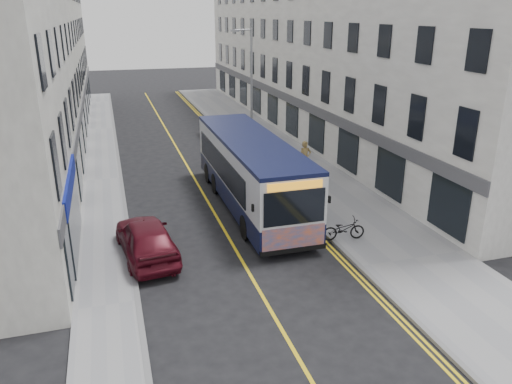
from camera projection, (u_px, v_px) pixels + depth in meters
ground at (247, 269)px, 18.34m from camera, size 140.00×140.00×0.00m
pavement_east at (292, 164)px, 30.81m from camera, size 4.50×64.00×0.12m
pavement_west at (102, 180)px, 27.79m from camera, size 2.00×64.00×0.12m
kerb_east at (257, 167)px, 30.20m from camera, size 0.18×64.00×0.13m
kerb_west at (121, 178)px, 28.05m from camera, size 0.18×64.00×0.13m
road_centre_line at (191, 173)px, 29.15m from camera, size 0.12×64.00×0.01m
road_dbl_yellow_inner at (250, 168)px, 30.10m from camera, size 0.10×64.00×0.01m
road_dbl_yellow_outer at (253, 168)px, 30.16m from camera, size 0.10×64.00×0.01m
terrace_east at (317, 45)px, 38.13m from camera, size 6.00×46.00×13.00m
terrace_west at (28, 51)px, 32.62m from camera, size 6.00×46.00×13.00m
streetlamp at (250, 90)px, 30.58m from camera, size 1.32×0.18×8.00m
city_bus at (251, 170)px, 23.57m from camera, size 2.72×11.67×3.39m
bicycle at (344, 229)px, 20.27m from camera, size 1.81×0.81×0.92m
pedestrian_near at (305, 158)px, 28.35m from camera, size 0.70×0.46×1.91m
pedestrian_far at (253, 132)px, 35.05m from camera, size 0.93×0.83×1.58m
car_white at (215, 130)px, 36.92m from camera, size 1.65×3.91×1.25m
car_maroon at (146, 238)px, 18.97m from camera, size 2.37×4.81×1.58m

